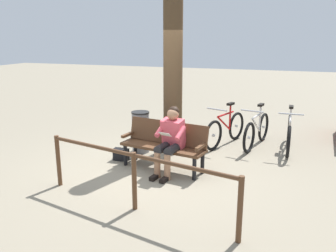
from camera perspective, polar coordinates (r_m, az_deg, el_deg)
name	(u,v)px	position (r m, az deg, el deg)	size (l,w,h in m)	color
ground_plane	(150,170)	(6.45, -2.97, -7.17)	(40.00, 40.00, 0.00)	gray
bench	(165,142)	(6.37, -0.52, -2.60)	(1.66, 0.76, 0.87)	#51331E
person_reading	(171,137)	(6.09, 0.43, -1.87)	(0.54, 0.81, 1.20)	#D84C59
handbag	(121,154)	(6.93, -7.72, -4.66)	(0.30, 0.14, 0.24)	black
tree_trunk	(173,67)	(7.09, 0.82, 9.74)	(0.39, 0.39, 3.58)	#4C3823
litter_bin	(141,132)	(7.31, -4.51, -0.96)	(0.38, 0.38, 0.87)	slate
bicycle_blue	(289,134)	(7.85, 19.25, -1.22)	(0.48, 1.68, 0.94)	black
bicycle_red	(257,131)	(7.89, 14.37, -0.76)	(0.54, 1.65, 0.94)	black
bicycle_orange	(226,129)	(7.88, 9.43, -0.52)	(0.69, 1.60, 0.94)	black
railing_fence	(134,170)	(4.86, -5.61, -7.21)	(3.09, 0.77, 0.85)	#51331E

